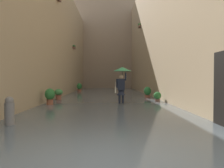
# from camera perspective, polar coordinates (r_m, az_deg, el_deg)

# --- Properties ---
(ground_plane) EXTENTS (64.25, 64.25, 0.00)m
(ground_plane) POSITION_cam_1_polar(r_m,az_deg,el_deg) (16.37, -1.37, -3.59)
(ground_plane) COLOR slate
(flood_water) EXTENTS (7.40, 31.70, 0.12)m
(flood_water) POSITION_cam_1_polar(r_m,az_deg,el_deg) (16.36, -1.37, -3.38)
(flood_water) COLOR #515B60
(flood_water) RESTS_ON ground_plane
(building_facade_left) EXTENTS (2.04, 29.70, 10.71)m
(building_facade_left) POSITION_cam_1_polar(r_m,az_deg,el_deg) (17.26, 13.17, 14.53)
(building_facade_left) COLOR tan
(building_facade_left) RESTS_ON ground_plane
(building_facade_right) EXTENTS (2.04, 29.70, 9.17)m
(building_facade_right) POSITION_cam_1_polar(r_m,az_deg,el_deg) (17.15, -15.87, 11.97)
(building_facade_right) COLOR tan
(building_facade_right) RESTS_ON ground_plane
(building_facade_far) EXTENTS (10.20, 1.80, 13.43)m
(building_facade_far) POSITION_cam_1_polar(r_m,az_deg,el_deg) (30.51, -1.21, 11.41)
(building_facade_far) COLOR gray
(building_facade_far) RESTS_ON ground_plane
(person_wading) EXTENTS (0.99, 0.99, 2.12)m
(person_wading) POSITION_cam_1_polar(r_m,az_deg,el_deg) (11.46, 2.61, 1.57)
(person_wading) COLOR #2D2319
(person_wading) RESTS_ON ground_plane
(potted_plant_mid_left) EXTENTS (0.43, 0.43, 0.68)m
(potted_plant_mid_left) POSITION_cam_1_polar(r_m,az_deg,el_deg) (12.58, 11.96, -3.35)
(potted_plant_mid_left) COLOR brown
(potted_plant_mid_left) RESTS_ON ground_plane
(potted_plant_near_right) EXTENTS (0.50, 0.50, 0.94)m
(potted_plant_near_right) POSITION_cam_1_polar(r_m,az_deg,el_deg) (11.30, -16.16, -3.12)
(potted_plant_near_right) COLOR #9E563D
(potted_plant_near_right) RESTS_ON ground_plane
(potted_plant_far_left) EXTENTS (0.49, 0.49, 0.88)m
(potted_plant_far_left) POSITION_cam_1_polar(r_m,az_deg,el_deg) (14.81, 9.40, -2.25)
(potted_plant_far_left) COLOR brown
(potted_plant_far_left) RESTS_ON ground_plane
(potted_plant_far_right) EXTENTS (0.52, 0.52, 0.97)m
(potted_plant_far_right) POSITION_cam_1_polar(r_m,az_deg,el_deg) (21.96, -8.66, -0.93)
(potted_plant_far_right) COLOR #9E563D
(potted_plant_far_right) RESTS_ON ground_plane
(potted_plant_mid_right) EXTENTS (0.50, 0.50, 0.78)m
(potted_plant_mid_right) POSITION_cam_1_polar(r_m,az_deg,el_deg) (13.92, -13.98, -2.61)
(potted_plant_mid_right) COLOR brown
(potted_plant_mid_right) RESTS_ON ground_plane
(mooring_bollard) EXTENTS (0.27, 0.27, 0.93)m
(mooring_bollard) POSITION_cam_1_polar(r_m,az_deg,el_deg) (6.81, -25.57, -6.92)
(mooring_bollard) COLOR slate
(mooring_bollard) RESTS_ON ground_plane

